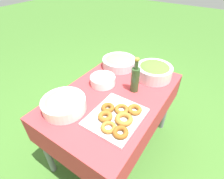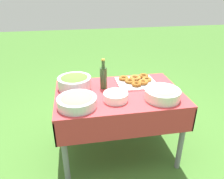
# 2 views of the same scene
# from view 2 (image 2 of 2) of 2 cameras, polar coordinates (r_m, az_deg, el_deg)

# --- Properties ---
(ground_plane) EXTENTS (14.00, 14.00, 0.00)m
(ground_plane) POSITION_cam_2_polar(r_m,az_deg,el_deg) (2.43, 1.56, -15.75)
(ground_plane) COLOR #3D6B28
(picnic_table) EXTENTS (1.17, 0.76, 0.71)m
(picnic_table) POSITION_cam_2_polar(r_m,az_deg,el_deg) (2.08, 1.76, -3.33)
(picnic_table) COLOR #B73338
(picnic_table) RESTS_ON ground_plane
(salad_bowl) EXTENTS (0.32, 0.32, 0.13)m
(salad_bowl) POSITION_cam_2_polar(r_m,az_deg,el_deg) (2.12, -9.76, 2.10)
(salad_bowl) COLOR silver
(salad_bowl) RESTS_ON picnic_table
(pasta_bowl) EXTENTS (0.31, 0.31, 0.11)m
(pasta_bowl) POSITION_cam_2_polar(r_m,az_deg,el_deg) (1.94, 13.04, -0.91)
(pasta_bowl) COLOR silver
(pasta_bowl) RESTS_ON picnic_table
(donut_platter) EXTENTS (0.38, 0.33, 0.05)m
(donut_platter) POSITION_cam_2_polar(r_m,az_deg,el_deg) (2.22, 6.42, 2.20)
(donut_platter) COLOR silver
(donut_platter) RESTS_ON picnic_table
(plate_stack) EXTENTS (0.21, 0.21, 0.07)m
(plate_stack) POSITION_cam_2_polar(r_m,az_deg,el_deg) (1.87, 0.97, -1.88)
(plate_stack) COLOR white
(plate_stack) RESTS_ON picnic_table
(olive_oil_bottle) EXTENTS (0.07, 0.07, 0.29)m
(olive_oil_bottle) POSITION_cam_2_polar(r_m,az_deg,el_deg) (2.07, -2.26, 3.32)
(olive_oil_bottle) COLOR #2D4723
(olive_oil_bottle) RESTS_ON picnic_table
(bread_bowl) EXTENTS (0.32, 0.32, 0.10)m
(bread_bowl) POSITION_cam_2_polar(r_m,az_deg,el_deg) (1.80, -9.12, -2.95)
(bread_bowl) COLOR silver
(bread_bowl) RESTS_ON picnic_table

